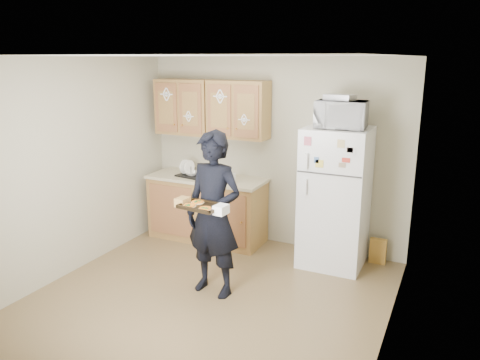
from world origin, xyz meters
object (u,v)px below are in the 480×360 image
(person, at_px, (214,215))
(dish_rack, at_px, (191,171))
(microwave, at_px, (341,115))
(refrigerator, at_px, (335,198))
(baking_tray, at_px, (201,207))

(person, xyz_separation_m, dish_rack, (-1.05, 1.27, 0.09))
(microwave, bearing_deg, person, -133.34)
(refrigerator, bearing_deg, microwave, -57.15)
(person, distance_m, dish_rack, 1.65)
(baking_tray, height_order, dish_rack, baking_tray)
(microwave, xyz_separation_m, dish_rack, (-2.05, 0.04, -0.88))
(refrigerator, distance_m, dish_rack, 2.02)
(baking_tray, bearing_deg, refrigerator, 64.80)
(refrigerator, distance_m, baking_tray, 1.85)
(person, distance_m, baking_tray, 0.35)
(person, height_order, baking_tray, person)
(refrigerator, distance_m, person, 1.60)
(person, distance_m, microwave, 1.86)
(person, relative_size, dish_rack, 4.80)
(microwave, bearing_deg, refrigerator, 118.79)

